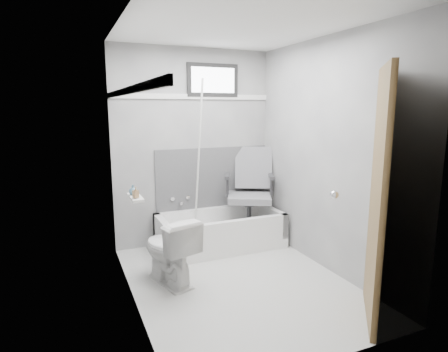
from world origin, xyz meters
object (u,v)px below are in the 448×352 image
door (435,203)px  soap_bottle_b (133,190)px  toilet (169,250)px  soap_bottle_a (136,192)px  office_chair (249,191)px  bathtub (221,231)px

door → soap_bottle_b: bearing=141.6°
toilet → soap_bottle_a: (-0.32, -0.15, 0.64)m
soap_bottle_a → soap_bottle_b: size_ratio=1.03×
door → office_chair: bearing=99.3°
office_chair → soap_bottle_a: bearing=-125.0°
bathtub → soap_bottle_a: size_ratio=15.54×
office_chair → toilet: bearing=-123.9°
door → soap_bottle_a: door is taller
bathtub → soap_bottle_a: soap_bottle_a is taller
door → soap_bottle_b: 2.45m
bathtub → toilet: toilet is taller
bathtub → soap_bottle_a: 1.60m
office_chair → toilet: office_chair is taller
office_chair → soap_bottle_b: 1.74m
door → soap_bottle_a: bearing=144.2°
door → soap_bottle_a: (-1.92, 1.38, -0.03)m
bathtub → soap_bottle_b: size_ratio=15.93×
door → soap_bottle_a: size_ratio=20.72×
soap_bottle_a → soap_bottle_b: 0.14m
bathtub → door: bearing=-70.6°
toilet → soap_bottle_a: 0.73m
toilet → soap_bottle_b: (-0.32, -0.01, 0.63)m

